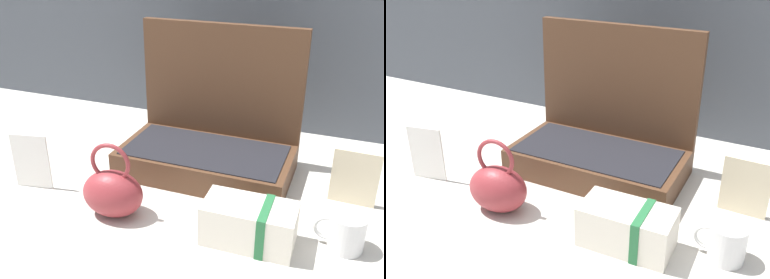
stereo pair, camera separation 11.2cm
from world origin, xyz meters
TOP-DOWN VIEW (x-y plane):
  - ground_plane at (0.00, 0.00)m, footprint 6.00×6.00m
  - open_suitcase at (-0.03, 0.17)m, footprint 0.50×0.28m
  - teal_pouch_handbag at (-0.18, -0.15)m, footprint 0.17×0.12m
  - cream_toiletry_bag at (0.17, -0.13)m, footprint 0.22×0.12m
  - coffee_mug at (0.38, -0.08)m, footprint 0.12×0.08m
  - info_card_left at (-0.46, -0.11)m, footprint 0.11×0.03m
  - poster_card_right at (0.39, 0.12)m, footprint 0.12×0.01m

SIDE VIEW (x-z plane):
  - ground_plane at x=0.00m, z-range 0.00..0.00m
  - coffee_mug at x=0.38m, z-range 0.00..0.09m
  - cream_toiletry_bag at x=0.17m, z-range 0.00..0.10m
  - teal_pouch_handbag at x=-0.18m, z-range -0.03..0.17m
  - poster_card_right at x=0.39m, z-range 0.00..0.15m
  - info_card_left at x=-0.46m, z-range 0.00..0.16m
  - open_suitcase at x=-0.03m, z-range -0.12..0.31m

